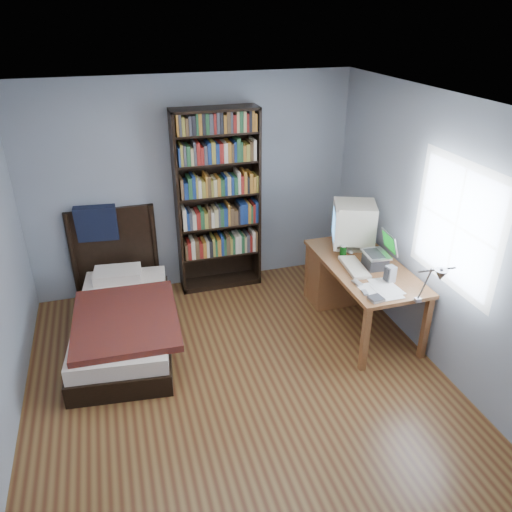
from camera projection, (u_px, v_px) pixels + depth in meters
name	position (u px, v px, depth m)	size (l,w,h in m)	color
room	(243.00, 267.00, 4.00)	(4.20, 4.24, 2.50)	#512A17
desk	(345.00, 273.00, 5.66)	(0.75, 1.51, 0.73)	brown
crt_monitor	(352.00, 223.00, 5.40)	(0.60, 0.55, 0.53)	beige
laptop	(377.00, 257.00, 5.08)	(0.31, 0.32, 0.37)	#2D2D30
desk_lamp	(437.00, 277.00, 4.01)	(0.21, 0.47, 0.56)	#99999E
keyboard	(354.00, 267.00, 5.08)	(0.18, 0.47, 0.03)	beige
speaker	(390.00, 274.00, 4.81)	(0.08, 0.08, 0.17)	gray
soda_can	(343.00, 251.00, 5.30)	(0.07, 0.07, 0.12)	#073A09
mouse	(350.00, 252.00, 5.40)	(0.06, 0.10, 0.03)	silver
phone_silver	(357.00, 283.00, 4.80)	(0.05, 0.11, 0.02)	#B6B6BB
phone_grey	(365.00, 292.00, 4.65)	(0.04, 0.09, 0.02)	gray
external_drive	(376.00, 299.00, 4.54)	(0.12, 0.12, 0.02)	gray
bookshelf	(218.00, 202.00, 5.79)	(0.97, 0.30, 2.16)	black
bed	(122.00, 315.00, 5.17)	(1.13, 2.05, 1.16)	black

